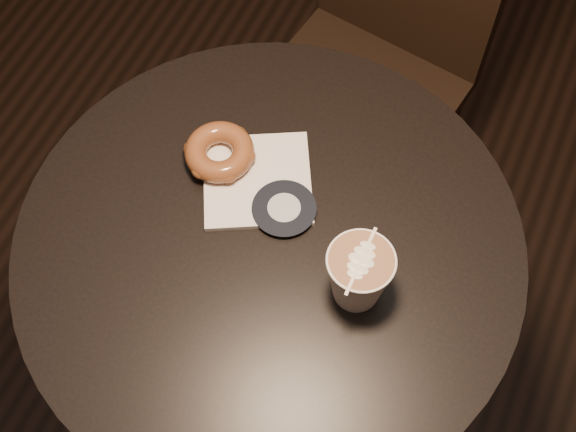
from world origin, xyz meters
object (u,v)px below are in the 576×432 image
at_px(doughnut, 220,152).
at_px(chair, 382,37).
at_px(latte_cup, 358,276).
at_px(pastry_bag, 257,180).
at_px(cafe_table, 272,298).

bearing_deg(doughnut, chair, 81.05).
bearing_deg(latte_cup, pastry_bag, 152.47).
bearing_deg(latte_cup, chair, 105.71).
xyz_separation_m(cafe_table, latte_cup, (0.13, -0.02, 0.25)).
relative_size(pastry_bag, doughnut, 1.51).
distance_m(pastry_bag, latte_cup, 0.22).
distance_m(cafe_table, pastry_bag, 0.23).
relative_size(cafe_table, doughnut, 7.53).
relative_size(doughnut, latte_cup, 1.03).
bearing_deg(cafe_table, chair, 93.66).
height_order(cafe_table, chair, chair).
relative_size(cafe_table, chair, 0.80).
bearing_deg(doughnut, cafe_table, -37.24).
distance_m(cafe_table, doughnut, 0.27).
height_order(cafe_table, pastry_bag, pastry_bag).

